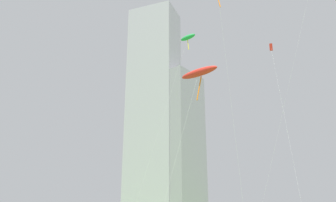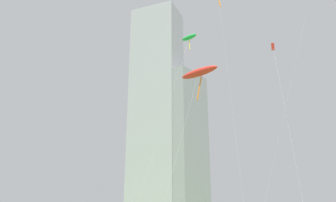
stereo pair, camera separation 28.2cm
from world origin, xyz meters
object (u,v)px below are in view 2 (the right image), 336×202
at_px(kite_flying_3, 189,38).
at_px(kite_flying_4, 273,48).
at_px(kite_flying_1, 199,73).
at_px(distant_highrise_1, 157,104).
at_px(distant_highrise_0, 179,141).

distance_m(kite_flying_3, kite_flying_4, 16.12).
xyz_separation_m(kite_flying_1, kite_flying_3, (-6.16, 16.28, 13.15)).
xyz_separation_m(kite_flying_1, kite_flying_4, (5.13, 27.69, 14.71)).
bearing_deg(kite_flying_1, distant_highrise_1, 115.89).
bearing_deg(distant_highrise_0, kite_flying_1, -54.31).
bearing_deg(kite_flying_1, distant_highrise_0, 111.03).
height_order(kite_flying_4, distant_highrise_0, distant_highrise_0).
distance_m(distant_highrise_0, distant_highrise_1, 21.73).
height_order(kite_flying_1, kite_flying_3, kite_flying_3).
relative_size(kite_flying_1, distant_highrise_0, 0.21).
xyz_separation_m(kite_flying_3, distant_highrise_0, (-40.04, 103.89, 6.27)).
bearing_deg(kite_flying_4, distant_highrise_0, 119.03).
bearing_deg(kite_flying_4, distant_highrise_1, 124.74).
bearing_deg(kite_flying_4, kite_flying_3, -134.70).
height_order(kite_flying_1, distant_highrise_0, distant_highrise_0).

